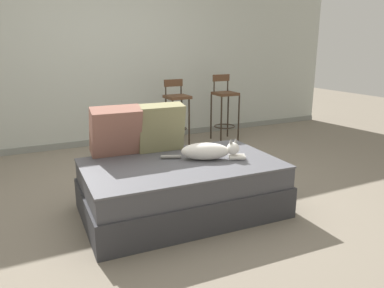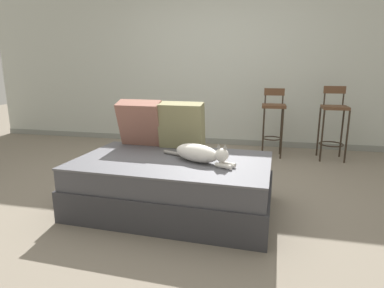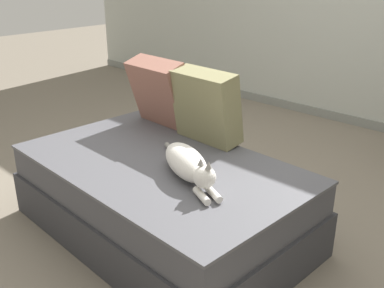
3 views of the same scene
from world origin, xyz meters
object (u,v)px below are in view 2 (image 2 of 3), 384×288
Objects in this scene: couch at (173,184)px; bar_stool_near_window at (273,115)px; bar_stool_by_doorway at (334,119)px; throw_pillow_corner at (141,123)px; throw_pillow_middle at (181,125)px; cat at (200,153)px.

bar_stool_near_window reaches higher than couch.
bar_stool_by_doorway is at bearing -0.05° from bar_stool_near_window.
bar_stool_near_window is at bearing 179.95° from bar_stool_by_doorway.
throw_pillow_corner reaches higher than throw_pillow_middle.
bar_stool_by_doorway is (1.69, 1.63, -0.13)m from throw_pillow_middle.
bar_stool_near_window is at bearing 50.60° from throw_pillow_corner.
cat is (0.25, -0.03, 0.30)m from couch.
bar_stool_by_doorway reaches higher than bar_stool_near_window.
couch is at bearing -129.30° from bar_stool_by_doorway.
couch is at bearing -43.89° from throw_pillow_corner.
bar_stool_by_doorway reaches higher than throw_pillow_corner.
bar_stool_near_window is (0.88, 2.04, 0.35)m from couch.
throw_pillow_corner is 1.02× the size of throw_pillow_middle.
couch is at bearing -86.44° from throw_pillow_middle.
throw_pillow_corner is 2.66m from bar_stool_by_doorway.
throw_pillow_corner is at bearing 177.72° from throw_pillow_middle.
cat is at bearing -7.47° from couch.
bar_stool_near_window reaches higher than throw_pillow_corner.
bar_stool_by_doorway is at bearing 55.55° from cat.
bar_stool_near_window is (1.32, 1.61, -0.10)m from throw_pillow_corner.
throw_pillow_corner is 2.09m from bar_stool_near_window.
throw_pillow_middle is 0.66× the size of cat.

